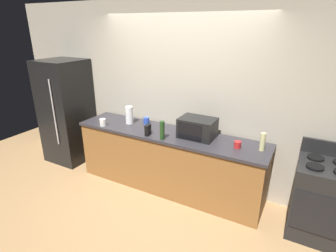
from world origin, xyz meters
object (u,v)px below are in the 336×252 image
Objects in this scene: cordless_phone at (148,130)px; bottle_wine at (162,130)px; microwave at (197,128)px; refrigerator at (67,112)px; bottle_vinegar at (263,142)px; mug_blue at (146,121)px; paper_towel_roll at (129,115)px; mug_white at (103,122)px; stove_range at (320,199)px; mug_red at (238,145)px.

bottle_wine is at bearing -11.21° from cordless_phone.
cordless_phone is at bearing -157.26° from microwave.
bottle_vinegar is at bearing 0.84° from refrigerator.
mug_blue is at bearing 172.88° from microwave.
paper_towel_roll is at bearing 179.96° from bottle_vinegar.
refrigerator is 1.08m from mug_white.
cordless_phone reaches higher than mug_blue.
refrigerator is 16.61× the size of mug_white.
mug_white is (-1.43, -0.28, -0.08)m from microwave.
paper_towel_roll is 2.49× the size of mug_white.
mug_red is at bearing -178.54° from stove_range.
bottle_wine is at bearing -6.51° from refrigerator.
bottle_wine is 2.94× the size of mug_red.
bottle_vinegar reaches higher than mug_blue.
cordless_phone is 0.25m from bottle_wine.
refrigerator is at bearing 167.87° from cordless_phone.
cordless_phone is at bearing -169.92° from bottle_vinegar.
microwave reaches higher than bottle_wine.
paper_towel_roll is 1.19× the size of bottle_vinegar.
mug_white is at bearing -12.52° from refrigerator.
mug_white is at bearing -135.68° from paper_towel_roll.
microwave is 0.91m from mug_blue.
cordless_phone is at bearing -6.62° from refrigerator.
stove_range is 4.00× the size of paper_towel_roll.
mug_white is at bearing -175.56° from stove_range.
bottle_wine is at bearing -143.23° from microwave.
mug_red is (2.00, 0.21, -0.01)m from mug_white.
mug_white is (-0.29, -0.28, -0.08)m from paper_towel_roll.
paper_towel_roll is 0.58m from cordless_phone.
refrigerator is 1.35m from paper_towel_roll.
cordless_phone is 0.80m from mug_white.
mug_red is at bearing -165.11° from bottle_vinegar.
mug_blue is at bearing 120.29° from cordless_phone.
mug_blue is at bearing 36.57° from mug_white.
cordless_phone is 1.51m from bottle_vinegar.
stove_range is at bearing 6.96° from bottle_wine.
refrigerator is at bearing -174.21° from mug_blue.
mug_white reaches higher than mug_red.
refrigerator is 3.05m from mug_red.
bottle_wine is 2.52× the size of mug_blue.
paper_towel_roll is 1.80× the size of cordless_phone.
bottle_vinegar is (-0.72, 0.05, 0.55)m from stove_range.
cordless_phone is 1.74× the size of mug_red.
mug_white is at bearing 175.80° from cordless_phone.
refrigerator is 17.82× the size of mug_blue.
stove_range is 4.25× the size of bottle_wine.
paper_towel_roll reaches higher than mug_blue.
refrigerator is at bearing -180.00° from stove_range.
mug_blue is at bearing 142.13° from bottle_wine.
cordless_phone is at bearing 174.30° from bottle_wine.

